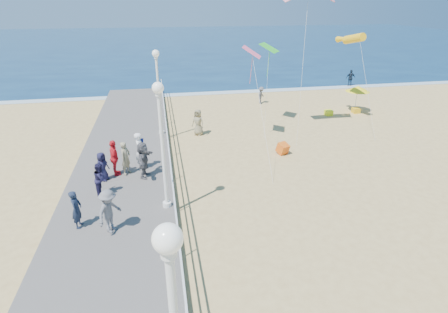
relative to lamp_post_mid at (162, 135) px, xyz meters
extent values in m
plane|color=tan|center=(5.35, 0.00, -3.66)|extent=(160.00, 160.00, 0.00)
cube|color=#0C294A|center=(5.35, 65.00, -3.65)|extent=(160.00, 90.00, 0.05)
cube|color=white|center=(5.35, 20.50, -3.63)|extent=(160.00, 1.20, 0.04)
cube|color=#66625D|center=(-2.15, 0.00, -3.46)|extent=(5.00, 44.00, 0.40)
cube|color=white|center=(0.30, 0.00, -2.21)|extent=(0.05, 42.00, 0.06)
cube|color=white|center=(0.30, 0.00, -2.71)|extent=(0.05, 42.00, 0.04)
sphere|color=white|center=(0.00, -9.00, 1.84)|extent=(0.44, 0.44, 0.44)
cylinder|color=white|center=(0.00, 0.00, -3.16)|extent=(0.36, 0.36, 0.20)
cylinder|color=white|center=(0.00, 0.00, -0.81)|extent=(0.14, 0.14, 4.70)
sphere|color=white|center=(0.00, 0.00, 1.84)|extent=(0.44, 0.44, 0.44)
cylinder|color=white|center=(0.00, 9.00, -3.16)|extent=(0.36, 0.36, 0.20)
cylinder|color=white|center=(0.00, 9.00, -0.81)|extent=(0.14, 0.14, 4.70)
sphere|color=white|center=(0.00, 9.00, 1.84)|extent=(0.44, 0.44, 0.44)
imported|color=white|center=(-1.15, 3.98, -2.29)|extent=(0.54, 0.75, 1.94)
imported|color=#2D3CAA|center=(-1.00, 4.13, -2.04)|extent=(0.32, 0.39, 0.75)
imported|color=#182135|center=(-3.40, -0.83, -2.48)|extent=(0.42, 0.60, 1.56)
imported|color=slate|center=(-2.13, -1.37, -2.38)|extent=(1.17, 1.31, 1.76)
imported|color=red|center=(-2.39, 3.44, -2.34)|extent=(0.58, 1.12, 1.84)
imported|color=#181733|center=(-2.93, 2.99, -2.54)|extent=(0.78, 0.84, 1.44)
imported|color=#515055|center=(-0.97, 2.97, -2.35)|extent=(0.94, 1.78, 1.83)
imported|color=gray|center=(-1.86, 3.47, -2.41)|extent=(0.67, 0.74, 1.69)
imported|color=#1D1A39|center=(-2.82, 1.56, -2.49)|extent=(0.64, 0.79, 1.54)
imported|color=#555459|center=(8.83, 16.13, -2.92)|extent=(1.02, 1.10, 1.49)
imported|color=#172332|center=(20.03, 20.95, -2.80)|extent=(1.04, 0.52, 1.71)
imported|color=#7F7758|center=(2.45, 9.35, -2.77)|extent=(1.04, 0.98, 1.79)
cube|color=red|center=(7.01, 5.18, -3.36)|extent=(0.79, 0.87, 0.74)
cylinder|color=white|center=(15.71, 12.31, -2.76)|extent=(0.05, 0.05, 1.80)
cone|color=yellow|center=(15.71, 12.31, -1.75)|extent=(1.90, 1.90, 0.45)
cube|color=#E2F219|center=(13.20, 11.85, -3.46)|extent=(0.55, 0.55, 0.40)
cube|color=gold|center=(15.65, 12.00, -3.46)|extent=(0.55, 0.55, 0.40)
cylinder|color=yellow|center=(13.47, 10.13, 2.33)|extent=(1.07, 3.03, 1.16)
cube|color=#FF5D86|center=(5.59, 7.71, 1.96)|extent=(1.41, 1.51, 0.65)
cube|color=green|center=(7.64, 10.80, 1.78)|extent=(1.66, 1.69, 0.57)
camera|label=1|loc=(0.04, -12.94, 4.82)|focal=28.00mm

